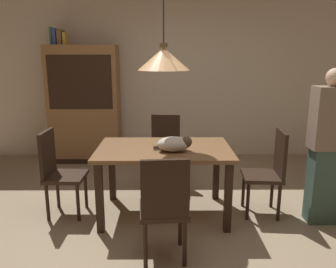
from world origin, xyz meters
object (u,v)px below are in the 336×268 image
object	(u,v)px
pendant_lamp	(164,59)
hutch_bookcase	(85,107)
chair_left_side	(58,169)
book_green_slim	(52,36)
chair_near_front	(164,205)
cat_sleeping	(175,144)
person_standing	(328,148)
chair_right_side	(270,169)
book_brown_thick	(61,37)
chair_far_back	(165,147)
book_blue_wide	(56,37)
dining_table	(164,157)
book_yellow_short	(66,39)

from	to	relation	value
pendant_lamp	hutch_bookcase	xyz separation A→B (m)	(-1.28, 1.95, -0.77)
chair_left_side	book_green_slim	size ratio (longest dim) A/B	3.58
chair_near_front	hutch_bookcase	size ratio (longest dim) A/B	0.50
hutch_bookcase	cat_sleeping	bearing A→B (deg)	-56.30
hutch_bookcase	person_standing	distance (m)	3.61
chair_left_side	person_standing	bearing A→B (deg)	-3.80
chair_right_side	book_brown_thick	size ratio (longest dim) A/B	3.88
hutch_bookcase	book_green_slim	bearing A→B (deg)	179.80
chair_far_back	hutch_bookcase	world-z (taller)	hutch_bookcase
book_blue_wide	book_brown_thick	xyz separation A→B (m)	(0.07, 0.00, -0.01)
chair_right_side	book_green_slim	bearing A→B (deg)	145.46
cat_sleeping	book_blue_wide	size ratio (longest dim) A/B	1.63
pendant_lamp	hutch_bookcase	world-z (taller)	pendant_lamp
dining_table	hutch_bookcase	bearing A→B (deg)	123.27
cat_sleeping	person_standing	world-z (taller)	person_standing
dining_table	person_standing	bearing A→B (deg)	-6.35
pendant_lamp	book_brown_thick	bearing A→B (deg)	129.06
chair_left_side	hutch_bookcase	xyz separation A→B (m)	(-0.15, 1.95, 0.38)
chair_right_side	hutch_bookcase	xyz separation A→B (m)	(-2.41, 1.96, 0.38)
book_green_slim	book_yellow_short	bearing A→B (deg)	0.00
book_blue_wide	book_brown_thick	world-z (taller)	book_blue_wide
chair_right_side	pendant_lamp	bearing A→B (deg)	179.67
pendant_lamp	book_green_slim	bearing A→B (deg)	131.32
chair_near_front	book_brown_thick	xyz separation A→B (m)	(-1.59, 2.83, 1.45)
chair_right_side	person_standing	world-z (taller)	person_standing
dining_table	book_blue_wide	world-z (taller)	book_blue_wide
chair_near_front	hutch_bookcase	world-z (taller)	hutch_bookcase
chair_right_side	chair_left_side	world-z (taller)	same
chair_left_side	book_brown_thick	xyz separation A→B (m)	(-0.45, 1.95, 1.45)
book_brown_thick	chair_far_back	bearing A→B (deg)	-33.98
chair_far_back	book_yellow_short	xyz separation A→B (m)	(-1.52, 1.07, 1.43)
book_brown_thick	dining_table	bearing A→B (deg)	-50.94
chair_near_front	chair_left_side	xyz separation A→B (m)	(-1.13, 0.88, 0.00)
chair_near_front	hutch_bookcase	xyz separation A→B (m)	(-1.28, 2.83, 0.38)
chair_right_side	book_yellow_short	world-z (taller)	book_yellow_short
chair_right_side	book_blue_wide	xyz separation A→B (m)	(-2.79, 1.96, 1.46)
cat_sleeping	chair_near_front	bearing A→B (deg)	-98.06
book_green_slim	person_standing	distance (m)	4.15
pendant_lamp	book_yellow_short	xyz separation A→B (m)	(-1.51, 1.95, 0.28)
cat_sleeping	book_yellow_short	size ratio (longest dim) A/B	1.96
chair_far_back	hutch_bookcase	distance (m)	1.72
chair_far_back	chair_right_side	bearing A→B (deg)	-38.29
chair_right_side	person_standing	bearing A→B (deg)	-19.08
chair_near_front	cat_sleeping	bearing A→B (deg)	81.94
book_green_slim	dining_table	bearing A→B (deg)	-48.68
hutch_bookcase	chair_near_front	bearing A→B (deg)	-65.56
chair_right_side	chair_far_back	bearing A→B (deg)	141.71
chair_right_side	chair_far_back	size ratio (longest dim) A/B	1.00
pendant_lamp	book_brown_thick	xyz separation A→B (m)	(-1.58, 1.95, 0.30)
chair_near_front	chair_far_back	xyz separation A→B (m)	(0.00, 1.76, 0.00)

